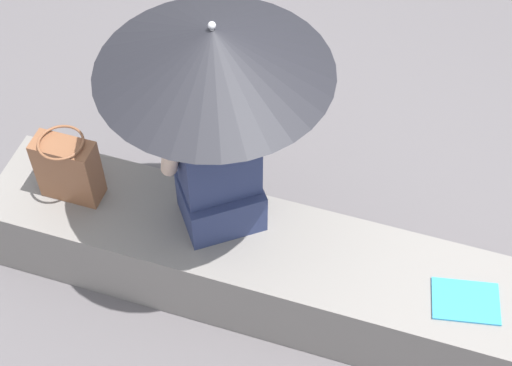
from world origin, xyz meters
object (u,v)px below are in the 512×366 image
at_px(parasol, 213,51).
at_px(magazine, 466,301).
at_px(person_seated, 219,161).
at_px(handbag_black, 68,168).

height_order(parasol, magazine, parasol).
bearing_deg(person_seated, parasol, -69.76).
bearing_deg(person_seated, handbag_black, 6.33).
distance_m(person_seated, handbag_black, 0.73).
bearing_deg(handbag_black, parasol, -167.04).
height_order(parasol, handbag_black, parasol).
bearing_deg(parasol, handbag_black, 12.96).
xyz_separation_m(parasol, magazine, (-1.15, 0.19, -0.91)).
xyz_separation_m(parasol, handbag_black, (0.67, 0.15, -0.75)).
bearing_deg(parasol, person_seated, 110.24).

